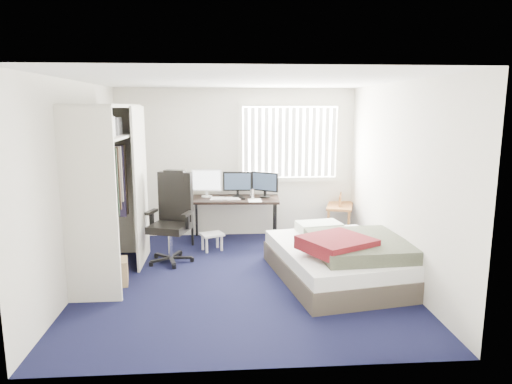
{
  "coord_description": "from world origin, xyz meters",
  "views": [
    {
      "loc": [
        -0.22,
        -5.61,
        2.18
      ],
      "look_at": [
        0.21,
        0.4,
        1.06
      ],
      "focal_mm": 32.0,
      "sensor_mm": 36.0,
      "label": 1
    }
  ],
  "objects_px": {
    "nightstand": "(340,208)",
    "bed": "(341,258)",
    "office_chair": "(172,227)",
    "desk": "(235,196)"
  },
  "relations": [
    {
      "from": "nightstand",
      "to": "bed",
      "type": "relative_size",
      "value": 0.41
    },
    {
      "from": "office_chair",
      "to": "nightstand",
      "type": "bearing_deg",
      "value": 21.24
    },
    {
      "from": "desk",
      "to": "bed",
      "type": "distance_m",
      "value": 2.33
    },
    {
      "from": "office_chair",
      "to": "nightstand",
      "type": "relative_size",
      "value": 1.44
    },
    {
      "from": "office_chair",
      "to": "nightstand",
      "type": "distance_m",
      "value": 2.92
    },
    {
      "from": "bed",
      "to": "office_chair",
      "type": "bearing_deg",
      "value": 157.95
    },
    {
      "from": "nightstand",
      "to": "office_chair",
      "type": "bearing_deg",
      "value": -158.76
    },
    {
      "from": "nightstand",
      "to": "bed",
      "type": "xyz_separation_m",
      "value": [
        -0.48,
        -1.96,
        -0.22
      ]
    },
    {
      "from": "office_chair",
      "to": "bed",
      "type": "xyz_separation_m",
      "value": [
        2.24,
        -0.91,
        -0.22
      ]
    },
    {
      "from": "desk",
      "to": "office_chair",
      "type": "xyz_separation_m",
      "value": [
        -0.92,
        -0.96,
        -0.25
      ]
    }
  ]
}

